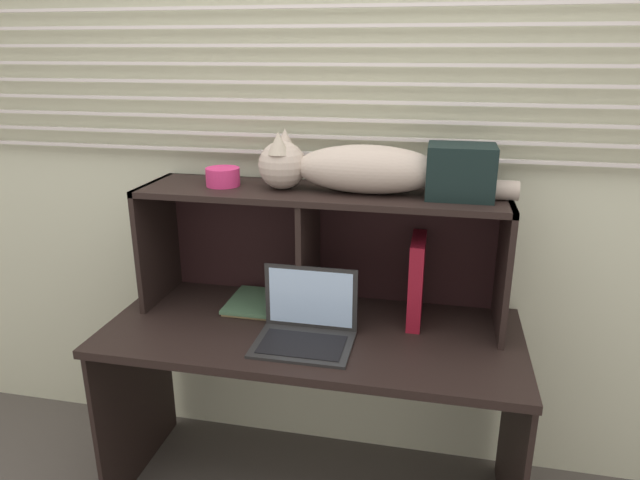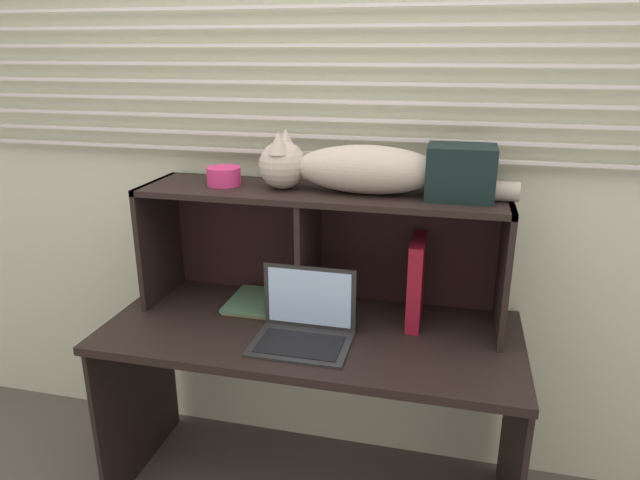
% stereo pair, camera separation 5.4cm
% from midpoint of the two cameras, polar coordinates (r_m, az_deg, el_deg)
% --- Properties ---
extents(back_panel_with_blinds, '(4.40, 0.08, 2.50)m').
position_cam_midpoint_polar(back_panel_with_blinds, '(2.20, 2.03, 8.03)').
color(back_panel_with_blinds, beige).
rests_on(back_panel_with_blinds, ground).
extents(desk, '(1.47, 0.64, 0.72)m').
position_cam_midpoint_polar(desk, '(2.11, -0.20, -12.13)').
color(desk, black).
rests_on(desk, ground).
extents(hutch_shelf_unit, '(1.31, 0.33, 0.47)m').
position_cam_midpoint_polar(hutch_shelf_unit, '(2.08, 0.83, 1.32)').
color(hutch_shelf_unit, black).
rests_on(hutch_shelf_unit, desk).
extents(cat, '(0.89, 0.19, 0.21)m').
position_cam_midpoint_polar(cat, '(1.97, 3.91, 7.15)').
color(cat, '#B8A798').
rests_on(cat, hutch_shelf_unit).
extents(laptop, '(0.33, 0.24, 0.24)m').
position_cam_midpoint_polar(laptop, '(1.95, -0.80, -8.61)').
color(laptop, '#262626').
rests_on(laptop, desk).
extents(binder_upright, '(0.05, 0.22, 0.32)m').
position_cam_midpoint_polar(binder_upright, '(2.06, 10.35, -4.07)').
color(binder_upright, maroon).
rests_on(binder_upright, desk).
extents(book_stack, '(0.19, 0.26, 0.03)m').
position_cam_midpoint_polar(book_stack, '(2.23, -5.83, -6.14)').
color(book_stack, tan).
rests_on(book_stack, desk).
extents(small_basket, '(0.12, 0.12, 0.07)m').
position_cam_midpoint_polar(small_basket, '(2.11, -8.86, 6.32)').
color(small_basket, '#D4306F').
rests_on(small_basket, hutch_shelf_unit).
extents(storage_box, '(0.22, 0.17, 0.18)m').
position_cam_midpoint_polar(storage_box, '(1.95, 14.67, 6.56)').
color(storage_box, black).
rests_on(storage_box, hutch_shelf_unit).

